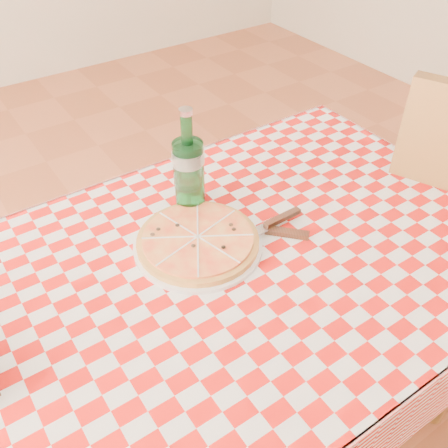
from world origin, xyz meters
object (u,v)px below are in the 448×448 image
at_px(pizza_plate, 198,240).
at_px(wine_glass, 188,184).
at_px(water_bottle, 188,162).
at_px(dining_table, 245,284).

xyz_separation_m(pizza_plate, wine_glass, (0.05, 0.12, 0.07)).
distance_m(water_bottle, wine_glass, 0.05).
bearing_deg(wine_glass, pizza_plate, -112.80).
xyz_separation_m(water_bottle, wine_glass, (-0.01, -0.01, -0.05)).
bearing_deg(pizza_plate, water_bottle, 65.28).
relative_size(pizza_plate, water_bottle, 1.09).
height_order(water_bottle, wine_glass, water_bottle).
bearing_deg(dining_table, wine_glass, 96.80).
relative_size(pizza_plate, wine_glass, 1.74).
bearing_deg(dining_table, water_bottle, 93.69).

